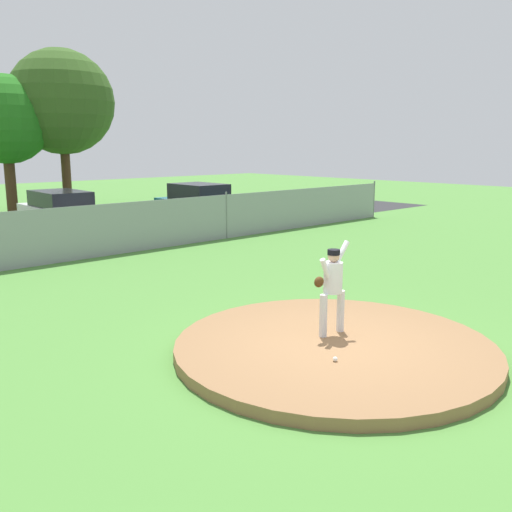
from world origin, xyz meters
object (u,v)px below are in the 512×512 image
Objects in this scene: parked_car_teal at (199,204)px; traffic_cone_orange at (4,230)px; baseball at (335,359)px; parked_car_white at (61,214)px; pitcher_youth at (332,283)px.

parked_car_teal is 8.09m from traffic_cone_orange.
parked_car_teal reaches higher than baseball.
baseball is 0.02× the size of parked_car_white.
pitcher_youth is 16.14m from parked_car_teal.
traffic_cone_orange is (-0.02, 15.68, -0.83)m from pitcher_youth.
baseball is at bearing -137.72° from pitcher_youth.
traffic_cone_orange is at bearing 86.88° from baseball.
pitcher_youth is 1.51m from baseball.
parked_car_white is 2.15m from traffic_cone_orange.
traffic_cone_orange is at bearing 147.97° from parked_car_white.
pitcher_youth reaches higher than traffic_cone_orange.
pitcher_youth is 0.33× the size of parked_car_white.
baseball is 0.13× the size of traffic_cone_orange.
traffic_cone_orange is at bearing 90.07° from pitcher_youth.
parked_car_white is (2.67, 15.41, 0.59)m from baseball.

